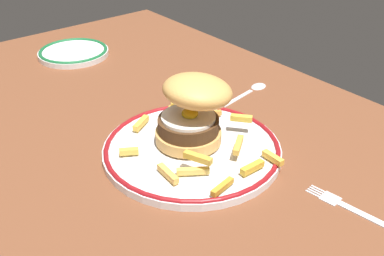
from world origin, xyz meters
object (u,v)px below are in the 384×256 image
(dinner_plate, at_px, (192,149))
(fork, at_px, (353,209))
(spoon, at_px, (254,88))
(side_plate, at_px, (73,52))
(burger, at_px, (193,109))

(dinner_plate, distance_m, fork, 0.25)
(dinner_plate, height_order, spoon, dinner_plate)
(dinner_plate, relative_size, side_plate, 1.74)
(dinner_plate, xyz_separation_m, spoon, (-0.10, 0.24, -0.00))
(spoon, bearing_deg, fork, -25.10)
(fork, bearing_deg, spoon, 154.90)
(burger, height_order, fork, burger)
(burger, xyz_separation_m, fork, (0.25, 0.07, -0.07))
(burger, distance_m, fork, 0.27)
(dinner_plate, height_order, fork, dinner_plate)
(side_plate, bearing_deg, dinner_plate, -4.76)
(burger, bearing_deg, fork, 15.88)
(burger, distance_m, spoon, 0.26)
(burger, bearing_deg, spoon, 111.34)
(dinner_plate, bearing_deg, side_plate, 175.24)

